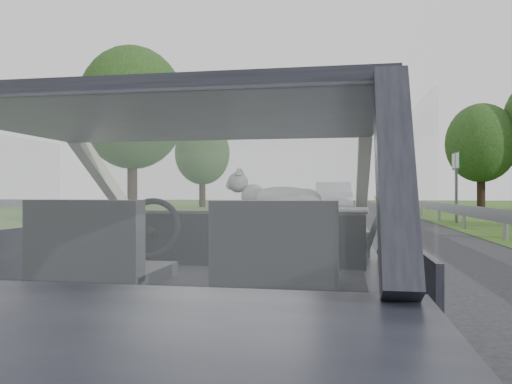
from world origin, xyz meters
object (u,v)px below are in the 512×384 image
at_px(cat, 282,198).
at_px(highway_sign, 456,188).
at_px(subject_car, 203,274).
at_px(other_car, 333,198).

bearing_deg(cat, highway_sign, 76.93).
relative_size(subject_car, other_car, 0.80).
xyz_separation_m(cat, highway_sign, (4.50, 16.22, 0.21)).
bearing_deg(highway_sign, cat, -108.11).
xyz_separation_m(subject_car, other_car, (0.27, 22.94, 0.10)).
distance_m(subject_car, cat, 0.80).
xyz_separation_m(subject_car, cat, (0.31, 0.64, 0.36)).
relative_size(cat, other_car, 0.12).
bearing_deg(highway_sign, other_car, 124.10).
height_order(cat, other_car, other_car).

